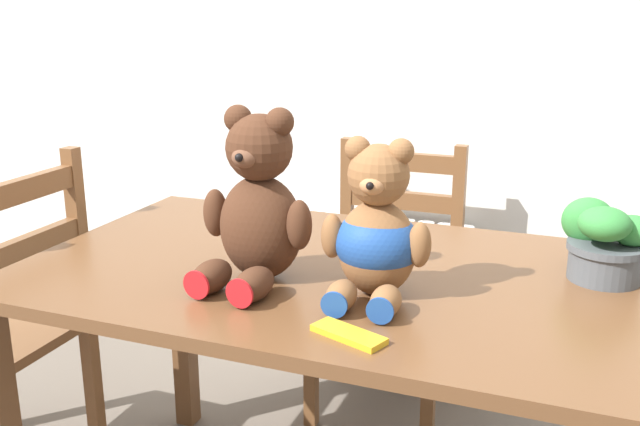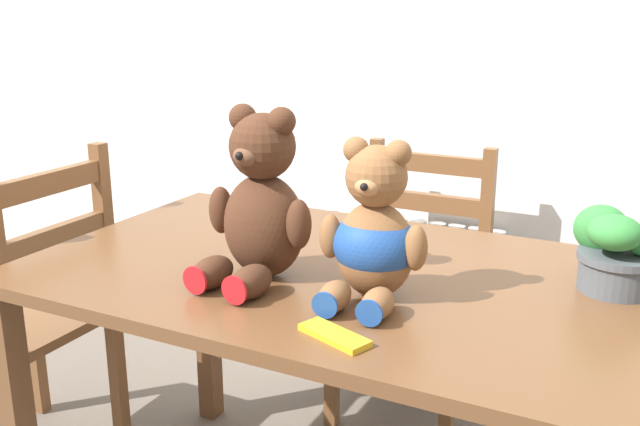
# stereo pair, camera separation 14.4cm
# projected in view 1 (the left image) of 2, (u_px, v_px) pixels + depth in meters

# --- Properties ---
(wall_back) EXTENTS (8.00, 0.04, 2.60)m
(wall_back) POSITION_uv_depth(u_px,v_px,m) (442.00, 22.00, 2.44)
(wall_back) COLOR silver
(wall_back) RESTS_ON ground_plane
(radiator) EXTENTS (0.72, 0.10, 0.60)m
(radiator) POSITION_uv_depth(u_px,v_px,m) (377.00, 301.00, 2.73)
(radiator) COLOR silver
(radiator) RESTS_ON ground_plane
(dining_table) EXTENTS (1.42, 0.86, 0.77)m
(dining_table) POSITION_uv_depth(u_px,v_px,m) (335.00, 309.00, 1.66)
(dining_table) COLOR brown
(dining_table) RESTS_ON ground_plane
(wooden_chair_behind) EXTENTS (0.43, 0.39, 0.91)m
(wooden_chair_behind) POSITION_uv_depth(u_px,v_px,m) (389.00, 281.00, 2.40)
(wooden_chair_behind) COLOR brown
(wooden_chair_behind) RESTS_ON ground_plane
(wooden_chair_side) EXTENTS (0.40, 0.42, 0.97)m
(wooden_chair_side) POSITION_uv_depth(u_px,v_px,m) (4.00, 331.00, 2.00)
(wooden_chair_side) COLOR brown
(wooden_chair_side) RESTS_ON ground_plane
(teddy_bear_left) EXTENTS (0.27, 0.27, 0.38)m
(teddy_bear_left) POSITION_uv_depth(u_px,v_px,m) (258.00, 208.00, 1.52)
(teddy_bear_left) COLOR #472819
(teddy_bear_left) RESTS_ON dining_table
(teddy_bear_right) EXTENTS (0.23, 0.24, 0.33)m
(teddy_bear_right) POSITION_uv_depth(u_px,v_px,m) (376.00, 234.00, 1.44)
(teddy_bear_right) COLOR brown
(teddy_bear_right) RESTS_ON dining_table
(potted_plant) EXTENTS (0.19, 0.17, 0.17)m
(potted_plant) POSITION_uv_depth(u_px,v_px,m) (604.00, 241.00, 1.55)
(potted_plant) COLOR #4C5156
(potted_plant) RESTS_ON dining_table
(chocolate_bar) EXTENTS (0.15, 0.10, 0.01)m
(chocolate_bar) POSITION_uv_depth(u_px,v_px,m) (349.00, 334.00, 1.29)
(chocolate_bar) COLOR gold
(chocolate_bar) RESTS_ON dining_table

